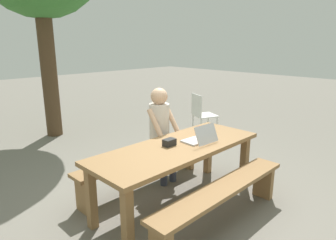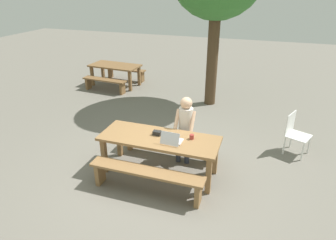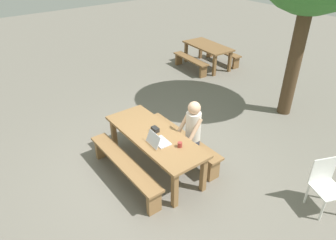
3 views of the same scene
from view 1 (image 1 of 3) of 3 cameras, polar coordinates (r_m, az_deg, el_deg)
ground_plane at (r=3.86m, az=1.81°, el=-15.60°), size 30.00×30.00×0.00m
picnic_table_front at (r=3.57m, az=1.90°, el=-6.44°), size 2.20×0.82×0.76m
bench_near at (r=3.33m, az=10.36°, el=-14.07°), size 2.02×0.30×0.47m
bench_far at (r=4.12m, az=-4.85°, el=-7.98°), size 2.02×0.30×0.47m
laptop at (r=3.64m, az=6.17°, el=-3.42°), size 0.36×0.34×0.23m
small_pouch at (r=3.52m, az=0.25°, el=-4.27°), size 0.15×0.10×0.08m
coffee_mug at (r=4.01m, az=6.23°, el=-1.88°), size 0.08×0.08×0.09m
person_seated at (r=4.15m, az=-1.31°, el=-1.45°), size 0.39×0.40×1.34m
plastic_chair at (r=6.39m, az=6.42°, el=1.26°), size 0.58×0.58×0.88m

